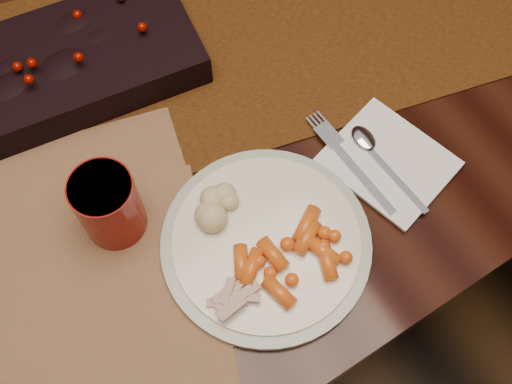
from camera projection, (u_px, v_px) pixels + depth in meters
floor at (199, 248)px, 1.64m from camera, size 5.00×5.00×0.00m
dining_table at (184, 184)px, 1.30m from camera, size 1.80×1.00×0.75m
table_runner at (120, 75)px, 0.95m from camera, size 1.91×0.81×0.00m
centerpiece at (69, 61)px, 0.92m from camera, size 0.39×0.24×0.07m
placemat_main at (19, 270)px, 0.83m from camera, size 0.56×0.47×0.00m
placemat_second at (37, 321)px, 0.80m from camera, size 0.54×0.46×0.00m
dinner_plate at (266, 243)px, 0.83m from camera, size 0.35×0.35×0.02m
baby_carrots at (287, 258)px, 0.80m from camera, size 0.14×0.12×0.02m
mashed_potatoes at (218, 201)px, 0.83m from camera, size 0.09×0.08×0.04m
turkey_shreds at (232, 299)px, 0.78m from camera, size 0.08×0.07×0.02m
napkin at (389, 162)px, 0.89m from camera, size 0.17×0.19×0.01m
fork at (354, 167)px, 0.88m from camera, size 0.03×0.16×0.00m
spoon at (387, 167)px, 0.88m from camera, size 0.04×0.15×0.00m
red_cup at (109, 206)px, 0.80m from camera, size 0.10×0.10×0.11m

